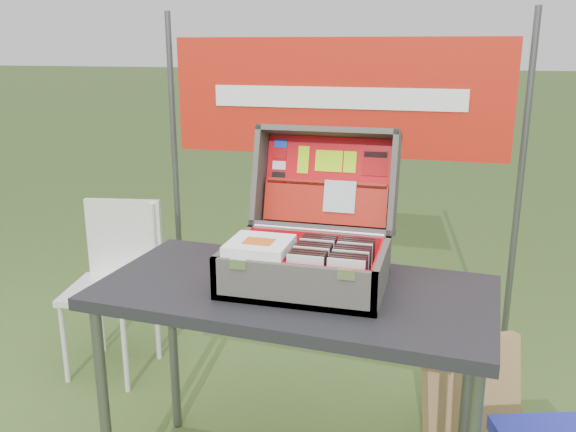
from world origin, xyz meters
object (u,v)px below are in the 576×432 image
(table, at_px, (294,394))
(cardboard_box, at_px, (471,387))
(chair, at_px, (109,292))
(suitcase, at_px, (310,213))

(table, height_order, cardboard_box, table)
(table, bearing_deg, chair, 154.32)
(cardboard_box, bearing_deg, table, -164.36)
(chair, height_order, cardboard_box, chair)
(chair, bearing_deg, table, -38.92)
(suitcase, distance_m, cardboard_box, 1.09)
(suitcase, bearing_deg, table, -116.00)
(table, relative_size, suitcase, 2.42)
(table, distance_m, cardboard_box, 0.82)
(table, xyz_separation_m, suitcase, (0.03, 0.07, 0.63))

